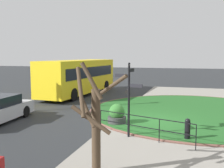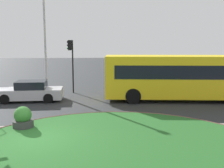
{
  "view_description": "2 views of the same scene",
  "coord_description": "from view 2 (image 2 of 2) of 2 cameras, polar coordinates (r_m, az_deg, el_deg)",
  "views": [
    {
      "loc": [
        -13.57,
        -1.94,
        3.49
      ],
      "look_at": [
        3.1,
        3.05,
        1.61
      ],
      "focal_mm": 42.83,
      "sensor_mm": 36.0,
      "label": 1
    },
    {
      "loc": [
        2.67,
        -10.67,
        3.94
      ],
      "look_at": [
        3.28,
        3.21,
        1.82
      ],
      "focal_mm": 43.9,
      "sensor_mm": 36.0,
      "label": 2
    }
  ],
  "objects": [
    {
      "name": "grass_kerb_ring",
      "position": [
        9.39,
        1.7,
        -15.79
      ],
      "size": [
        12.87,
        12.87,
        0.11
      ],
      "primitive_type": "torus",
      "color": "brown",
      "rests_on": "ground"
    },
    {
      "name": "lamppost_tall",
      "position": [
        22.36,
        -13.77,
        8.87
      ],
      "size": [
        0.32,
        0.32,
        7.65
      ],
      "color": "#B7B7BC",
      "rests_on": "ground"
    },
    {
      "name": "bus_yellow",
      "position": [
        19.17,
        14.03,
        1.53
      ],
      "size": [
        10.27,
        3.3,
        3.05
      ],
      "rotation": [
        0.0,
        0.0,
        -0.08
      ],
      "color": "yellow",
      "rests_on": "ground"
    },
    {
      "name": "traffic_light_near",
      "position": [
        21.56,
        -8.56,
        6.08
      ],
      "size": [
        0.49,
        0.29,
        4.11
      ],
      "rotation": [
        0.0,
        0.0,
        3.01
      ],
      "color": "black",
      "rests_on": "ground"
    },
    {
      "name": "car_far_lane",
      "position": [
        19.34,
        -16.8,
        -1.55
      ],
      "size": [
        4.54,
        2.02,
        1.37
      ],
      "rotation": [
        0.0,
        0.0,
        3.2
      ],
      "color": "#B7B7BC",
      "rests_on": "ground"
    },
    {
      "name": "sidewalk_paving",
      "position": [
        9.89,
        -18.6,
        -15.22
      ],
      "size": [
        32.0,
        8.02,
        0.02
      ],
      "primitive_type": "cube",
      "color": "gray",
      "rests_on": "ground"
    },
    {
      "name": "ground",
      "position": [
        11.68,
        -15.87,
        -11.39
      ],
      "size": [
        120.0,
        120.0,
        0.0
      ],
      "primitive_type": "plane",
      "color": "#282B2D"
    },
    {
      "name": "planter_near_signpost",
      "position": [
        13.23,
        -18.04,
        -6.96
      ],
      "size": [
        0.93,
        0.93,
        1.06
      ],
      "color": "#383838",
      "rests_on": "ground"
    },
    {
      "name": "grass_island",
      "position": [
        9.39,
        1.7,
        -15.82
      ],
      "size": [
        12.56,
        12.56,
        0.1
      ],
      "primitive_type": "cylinder",
      "color": "#235B23",
      "rests_on": "ground"
    }
  ]
}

